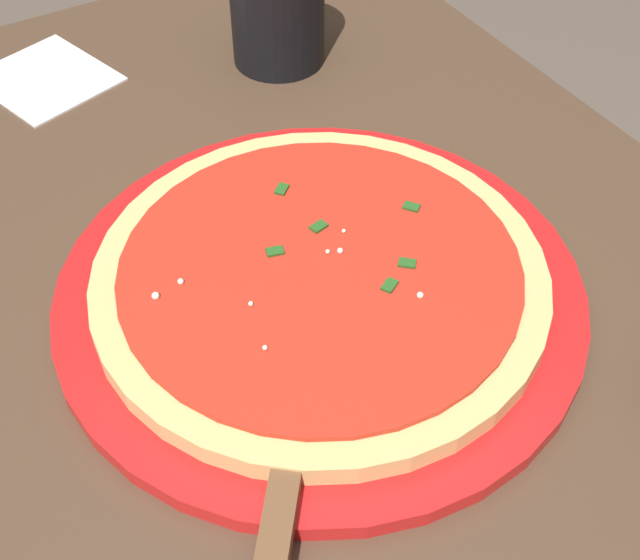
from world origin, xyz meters
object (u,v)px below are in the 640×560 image
cup_tall_drink (277,10)px  napkin_folded_right (46,78)px  pizza (320,277)px  pizza_server (282,501)px  serving_plate (320,293)px

cup_tall_drink → napkin_folded_right: size_ratio=0.90×
cup_tall_drink → napkin_folded_right: cup_tall_drink is taller
pizza → pizza_server: pizza is taller
pizza → pizza_server: (0.14, -0.11, -0.00)m
pizza → napkin_folded_right: bearing=-168.0°
pizza_server → cup_tall_drink: cup_tall_drink is taller
serving_plate → napkin_folded_right: 0.38m
cup_tall_drink → pizza: bearing=-23.4°
pizza → serving_plate: bearing=-34.7°
pizza → cup_tall_drink: 0.32m
pizza_server → cup_tall_drink: (-0.43, 0.23, 0.03)m
pizza_server → napkin_folded_right: size_ratio=1.76×
serving_plate → pizza: size_ratio=1.18×
pizza → cup_tall_drink: size_ratio=3.09×
serving_plate → cup_tall_drink: 0.32m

